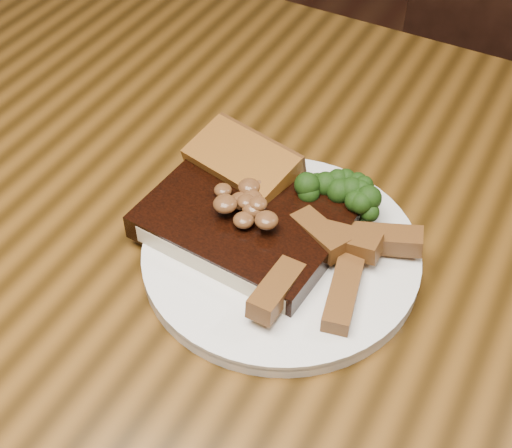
{
  "coord_description": "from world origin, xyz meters",
  "views": [
    {
      "loc": [
        0.23,
        -0.4,
        1.26
      ],
      "look_at": [
        0.01,
        0.01,
        0.78
      ],
      "focal_mm": 50.0,
      "sensor_mm": 36.0,
      "label": 1
    }
  ],
  "objects_px": {
    "garlic_bread": "(242,177)",
    "dining_table": "(245,308)",
    "plate": "(281,255)",
    "potato_wedges": "(344,272)",
    "steak": "(246,220)"
  },
  "relations": [
    {
      "from": "potato_wedges",
      "to": "garlic_bread",
      "type": "bearing_deg",
      "value": 154.75
    },
    {
      "from": "garlic_bread",
      "to": "dining_table",
      "type": "bearing_deg",
      "value": -47.9
    },
    {
      "from": "steak",
      "to": "plate",
      "type": "bearing_deg",
      "value": -7.27
    },
    {
      "from": "garlic_bread",
      "to": "potato_wedges",
      "type": "xyz_separation_m",
      "value": [
        0.14,
        -0.07,
        0.0
      ]
    },
    {
      "from": "plate",
      "to": "steak",
      "type": "xyz_separation_m",
      "value": [
        -0.04,
        0.01,
        0.02
      ]
    },
    {
      "from": "plate",
      "to": "potato_wedges",
      "type": "xyz_separation_m",
      "value": [
        0.07,
        -0.01,
        0.02
      ]
    },
    {
      "from": "dining_table",
      "to": "potato_wedges",
      "type": "height_order",
      "value": "potato_wedges"
    },
    {
      "from": "steak",
      "to": "potato_wedges",
      "type": "xyz_separation_m",
      "value": [
        0.11,
        -0.01,
        -0.0
      ]
    },
    {
      "from": "plate",
      "to": "potato_wedges",
      "type": "height_order",
      "value": "potato_wedges"
    },
    {
      "from": "steak",
      "to": "garlic_bread",
      "type": "xyz_separation_m",
      "value": [
        -0.03,
        0.05,
        -0.0
      ]
    },
    {
      "from": "plate",
      "to": "steak",
      "type": "height_order",
      "value": "steak"
    },
    {
      "from": "plate",
      "to": "steak",
      "type": "distance_m",
      "value": 0.05
    },
    {
      "from": "steak",
      "to": "potato_wedges",
      "type": "relative_size",
      "value": 1.54
    },
    {
      "from": "dining_table",
      "to": "steak",
      "type": "bearing_deg",
      "value": 109.18
    },
    {
      "from": "dining_table",
      "to": "potato_wedges",
      "type": "relative_size",
      "value": 13.44
    }
  ]
}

